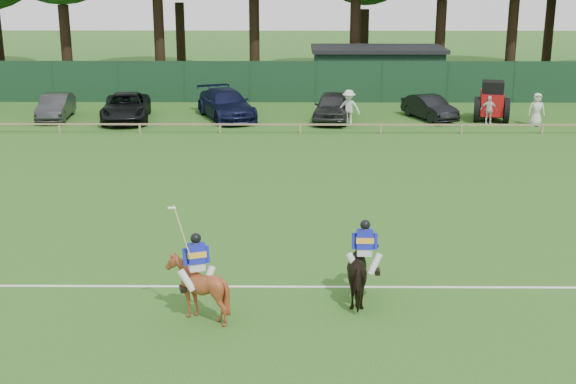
{
  "coord_description": "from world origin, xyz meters",
  "views": [
    {
      "loc": [
        0.68,
        -19.54,
        8.08
      ],
      "look_at": [
        0.5,
        3.0,
        1.4
      ],
      "focal_mm": 48.0,
      "sensor_mm": 36.0,
      "label": 1
    }
  ],
  "objects_px": {
    "horse_dark": "(364,272)",
    "sedan_grey": "(56,107)",
    "hatch_grey": "(332,107)",
    "spectator_left": "(349,108)",
    "utility_shed": "(377,71)",
    "sedan_navy": "(226,104)",
    "horse_chestnut": "(198,288)",
    "suv_black": "(126,107)",
    "spectator_right": "(537,110)",
    "tractor": "(492,102)",
    "spectator_mid": "(489,110)",
    "estate_black": "(430,108)"
  },
  "relations": [
    {
      "from": "horse_dark",
      "to": "sedan_grey",
      "type": "height_order",
      "value": "horse_dark"
    },
    {
      "from": "hatch_grey",
      "to": "spectator_left",
      "type": "xyz_separation_m",
      "value": [
        0.79,
        -1.19,
        0.17
      ]
    },
    {
      "from": "utility_shed",
      "to": "sedan_navy",
      "type": "bearing_deg",
      "value": -137.77
    },
    {
      "from": "utility_shed",
      "to": "horse_dark",
      "type": "bearing_deg",
      "value": -96.42
    },
    {
      "from": "horse_chestnut",
      "to": "sedan_grey",
      "type": "xyz_separation_m",
      "value": [
        -10.66,
        24.45,
        -0.1
      ]
    },
    {
      "from": "spectator_left",
      "to": "horse_chestnut",
      "type": "bearing_deg",
      "value": -89.22
    },
    {
      "from": "suv_black",
      "to": "sedan_navy",
      "type": "xyz_separation_m",
      "value": [
        5.33,
        0.63,
        0.05
      ]
    },
    {
      "from": "spectator_left",
      "to": "utility_shed",
      "type": "height_order",
      "value": "utility_shed"
    },
    {
      "from": "spectator_left",
      "to": "utility_shed",
      "type": "xyz_separation_m",
      "value": [
        2.48,
        9.99,
        0.6
      ]
    },
    {
      "from": "hatch_grey",
      "to": "spectator_right",
      "type": "bearing_deg",
      "value": 1.33
    },
    {
      "from": "sedan_grey",
      "to": "spectator_left",
      "type": "bearing_deg",
      "value": -10.77
    },
    {
      "from": "suv_black",
      "to": "spectator_right",
      "type": "distance_m",
      "value": 21.63
    },
    {
      "from": "sedan_grey",
      "to": "tractor",
      "type": "height_order",
      "value": "tractor"
    },
    {
      "from": "suv_black",
      "to": "tractor",
      "type": "bearing_deg",
      "value": -7.13
    },
    {
      "from": "suv_black",
      "to": "spectator_right",
      "type": "height_order",
      "value": "spectator_right"
    },
    {
      "from": "horse_dark",
      "to": "sedan_navy",
      "type": "xyz_separation_m",
      "value": [
        -5.43,
        23.68,
        0.0
      ]
    },
    {
      "from": "tractor",
      "to": "spectator_mid",
      "type": "bearing_deg",
      "value": -100.26
    },
    {
      "from": "suv_black",
      "to": "estate_black",
      "type": "bearing_deg",
      "value": -5.88
    },
    {
      "from": "spectator_mid",
      "to": "hatch_grey",
      "type": "bearing_deg",
      "value": -177.14
    },
    {
      "from": "estate_black",
      "to": "tractor",
      "type": "xyz_separation_m",
      "value": [
        3.25,
        -0.33,
        0.38
      ]
    },
    {
      "from": "horse_chestnut",
      "to": "estate_black",
      "type": "bearing_deg",
      "value": -130.85
    },
    {
      "from": "horse_chestnut",
      "to": "suv_black",
      "type": "distance_m",
      "value": 24.97
    },
    {
      "from": "estate_black",
      "to": "spectator_left",
      "type": "xyz_separation_m",
      "value": [
        -4.5,
        -1.68,
        0.29
      ]
    },
    {
      "from": "sedan_navy",
      "to": "estate_black",
      "type": "relative_size",
      "value": 1.38
    },
    {
      "from": "utility_shed",
      "to": "tractor",
      "type": "bearing_deg",
      "value": -58.63
    },
    {
      "from": "horse_chestnut",
      "to": "utility_shed",
      "type": "relative_size",
      "value": 0.18
    },
    {
      "from": "utility_shed",
      "to": "spectator_left",
      "type": "bearing_deg",
      "value": -103.94
    },
    {
      "from": "spectator_mid",
      "to": "tractor",
      "type": "distance_m",
      "value": 0.99
    },
    {
      "from": "horse_dark",
      "to": "horse_chestnut",
      "type": "distance_m",
      "value": 4.12
    },
    {
      "from": "horse_chestnut",
      "to": "spectator_mid",
      "type": "bearing_deg",
      "value": -137.66
    },
    {
      "from": "spectator_right",
      "to": "sedan_grey",
      "type": "bearing_deg",
      "value": 179.85
    },
    {
      "from": "horse_dark",
      "to": "sedan_navy",
      "type": "distance_m",
      "value": 24.29
    },
    {
      "from": "hatch_grey",
      "to": "sedan_navy",
      "type": "bearing_deg",
      "value": -177.94
    },
    {
      "from": "horse_dark",
      "to": "spectator_mid",
      "type": "height_order",
      "value": "horse_dark"
    },
    {
      "from": "spectator_mid",
      "to": "sedan_navy",
      "type": "bearing_deg",
      "value": -177.61
    },
    {
      "from": "hatch_grey",
      "to": "horse_chestnut",
      "type": "bearing_deg",
      "value": -91.97
    },
    {
      "from": "sedan_navy",
      "to": "utility_shed",
      "type": "relative_size",
      "value": 0.64
    },
    {
      "from": "spectator_left",
      "to": "hatch_grey",
      "type": "bearing_deg",
      "value": 136.83
    },
    {
      "from": "utility_shed",
      "to": "hatch_grey",
      "type": "bearing_deg",
      "value": -110.37
    },
    {
      "from": "horse_dark",
      "to": "spectator_left",
      "type": "relative_size",
      "value": 0.99
    },
    {
      "from": "suv_black",
      "to": "spectator_mid",
      "type": "height_order",
      "value": "spectator_mid"
    },
    {
      "from": "estate_black",
      "to": "tractor",
      "type": "height_order",
      "value": "tractor"
    },
    {
      "from": "sedan_grey",
      "to": "sedan_navy",
      "type": "bearing_deg",
      "value": -3.65
    },
    {
      "from": "spectator_right",
      "to": "utility_shed",
      "type": "height_order",
      "value": "utility_shed"
    },
    {
      "from": "estate_black",
      "to": "tractor",
      "type": "relative_size",
      "value": 1.37
    },
    {
      "from": "horse_chestnut",
      "to": "sedan_grey",
      "type": "relative_size",
      "value": 0.38
    },
    {
      "from": "sedan_grey",
      "to": "utility_shed",
      "type": "relative_size",
      "value": 0.49
    },
    {
      "from": "suv_black",
      "to": "utility_shed",
      "type": "bearing_deg",
      "value": 23.94
    },
    {
      "from": "spectator_right",
      "to": "tractor",
      "type": "relative_size",
      "value": 0.61
    },
    {
      "from": "horse_dark",
      "to": "spectator_right",
      "type": "distance_m",
      "value": 24.34
    }
  ]
}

